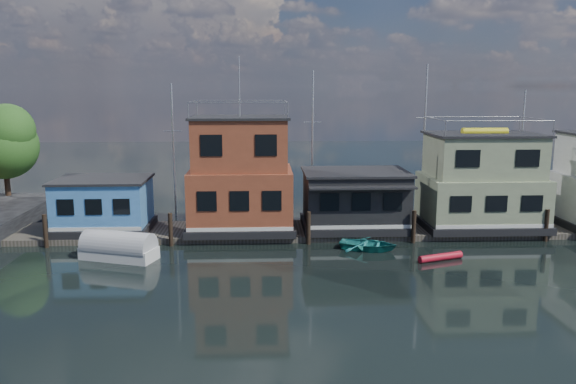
{
  "coord_description": "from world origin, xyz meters",
  "views": [
    {
      "loc": [
        -6.98,
        -26.46,
        10.27
      ],
      "look_at": [
        -5.22,
        12.0,
        3.0
      ],
      "focal_mm": 35.0,
      "sensor_mm": 36.0,
      "label": 1
    }
  ],
  "objects_px": {
    "red_kayak": "(441,257)",
    "dinghy_teal": "(368,244)",
    "houseboat_blue": "(104,205)",
    "houseboat_dark": "(355,200)",
    "houseboat_green": "(481,183)",
    "tarp_runabout": "(119,248)",
    "houseboat_red": "(241,177)"
  },
  "relations": [
    {
      "from": "houseboat_red",
      "to": "dinghy_teal",
      "type": "height_order",
      "value": "houseboat_red"
    },
    {
      "from": "houseboat_red",
      "to": "houseboat_blue",
      "type": "bearing_deg",
      "value": -180.0
    },
    {
      "from": "houseboat_blue",
      "to": "dinghy_teal",
      "type": "bearing_deg",
      "value": -13.64
    },
    {
      "from": "red_kayak",
      "to": "dinghy_teal",
      "type": "xyz_separation_m",
      "value": [
        -3.93,
        2.37,
        0.16
      ]
    },
    {
      "from": "houseboat_red",
      "to": "houseboat_green",
      "type": "height_order",
      "value": "houseboat_red"
    },
    {
      "from": "houseboat_green",
      "to": "red_kayak",
      "type": "relative_size",
      "value": 2.85
    },
    {
      "from": "houseboat_red",
      "to": "houseboat_dark",
      "type": "height_order",
      "value": "houseboat_red"
    },
    {
      "from": "dinghy_teal",
      "to": "houseboat_green",
      "type": "bearing_deg",
      "value": -44.7
    },
    {
      "from": "houseboat_blue",
      "to": "dinghy_teal",
      "type": "xyz_separation_m",
      "value": [
        17.69,
        -4.29,
        -1.83
      ]
    },
    {
      "from": "houseboat_dark",
      "to": "tarp_runabout",
      "type": "distance_m",
      "value": 16.23
    },
    {
      "from": "houseboat_dark",
      "to": "houseboat_green",
      "type": "relative_size",
      "value": 0.88
    },
    {
      "from": "houseboat_dark",
      "to": "dinghy_teal",
      "type": "height_order",
      "value": "houseboat_dark"
    },
    {
      "from": "houseboat_blue",
      "to": "red_kayak",
      "type": "relative_size",
      "value": 2.17
    },
    {
      "from": "tarp_runabout",
      "to": "houseboat_dark",
      "type": "bearing_deg",
      "value": 38.48
    },
    {
      "from": "dinghy_teal",
      "to": "tarp_runabout",
      "type": "relative_size",
      "value": 0.75
    },
    {
      "from": "houseboat_dark",
      "to": "houseboat_green",
      "type": "xyz_separation_m",
      "value": [
        9.0,
        0.02,
        1.13
      ]
    },
    {
      "from": "houseboat_dark",
      "to": "dinghy_teal",
      "type": "bearing_deg",
      "value": -87.4
    },
    {
      "from": "dinghy_teal",
      "to": "red_kayak",
      "type": "bearing_deg",
      "value": -101.86
    },
    {
      "from": "dinghy_teal",
      "to": "houseboat_red",
      "type": "bearing_deg",
      "value": 81.66
    },
    {
      "from": "dinghy_teal",
      "to": "tarp_runabout",
      "type": "xyz_separation_m",
      "value": [
        -15.38,
        -1.19,
        0.31
      ]
    },
    {
      "from": "houseboat_blue",
      "to": "red_kayak",
      "type": "height_order",
      "value": "houseboat_blue"
    },
    {
      "from": "houseboat_blue",
      "to": "houseboat_dark",
      "type": "distance_m",
      "value": 17.5
    },
    {
      "from": "red_kayak",
      "to": "tarp_runabout",
      "type": "xyz_separation_m",
      "value": [
        -19.31,
        1.18,
        0.47
      ]
    },
    {
      "from": "red_kayak",
      "to": "tarp_runabout",
      "type": "height_order",
      "value": "tarp_runabout"
    },
    {
      "from": "red_kayak",
      "to": "dinghy_teal",
      "type": "relative_size",
      "value": 0.81
    },
    {
      "from": "houseboat_red",
      "to": "houseboat_green",
      "type": "bearing_deg",
      "value": 0.0
    },
    {
      "from": "houseboat_blue",
      "to": "houseboat_dark",
      "type": "relative_size",
      "value": 0.86
    },
    {
      "from": "houseboat_blue",
      "to": "tarp_runabout",
      "type": "bearing_deg",
      "value": -67.14
    },
    {
      "from": "tarp_runabout",
      "to": "dinghy_teal",
      "type": "bearing_deg",
      "value": 23.12
    },
    {
      "from": "houseboat_blue",
      "to": "houseboat_red",
      "type": "bearing_deg",
      "value": 0.0
    },
    {
      "from": "red_kayak",
      "to": "houseboat_red",
      "type": "bearing_deg",
      "value": 131.7
    },
    {
      "from": "houseboat_red",
      "to": "houseboat_dark",
      "type": "distance_m",
      "value": 8.18
    }
  ]
}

